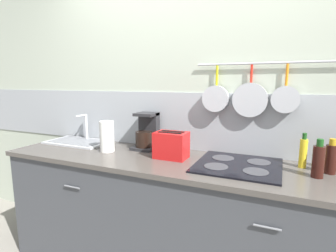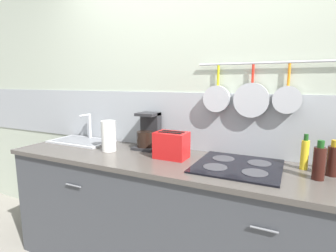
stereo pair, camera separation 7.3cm
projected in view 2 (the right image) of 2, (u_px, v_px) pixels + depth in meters
wall_back at (193, 108)px, 2.17m from camera, size 7.20×0.14×2.60m
cabinet_base at (173, 221)px, 1.98m from camera, size 2.67×0.64×0.89m
countertop at (174, 162)px, 1.90m from camera, size 2.71×0.66×0.03m
sink_basin at (82, 140)px, 2.48m from camera, size 0.57×0.33×0.26m
paper_towel_roll at (109, 136)px, 2.14m from camera, size 0.12×0.12×0.25m
coffee_maker at (148, 133)px, 2.23m from camera, size 0.19×0.22×0.30m
toaster at (171, 145)px, 1.94m from camera, size 0.25×0.17×0.20m
cooktop at (238, 166)px, 1.75m from camera, size 0.55×0.54×0.01m
bottle_hot_sauce at (305, 154)px, 1.69m from camera, size 0.05×0.05×0.23m
bottle_dish_soap at (319, 162)px, 1.51m from camera, size 0.07×0.07×0.23m
bottle_cooking_wine at (333, 160)px, 1.57m from camera, size 0.07×0.07×0.22m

